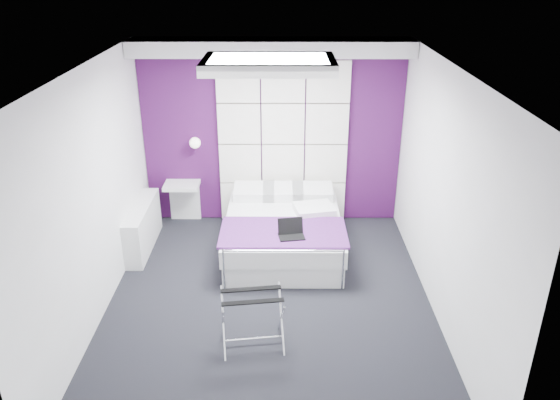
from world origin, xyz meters
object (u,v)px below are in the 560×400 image
object	(u,v)px
radiator	(143,227)
luggage_rack	(253,320)
bed	(283,232)
nightstand	(182,185)
laptop	(291,232)
wall_lamp	(195,142)

from	to	relation	value
radiator	luggage_rack	size ratio (longest dim) A/B	2.02
bed	nightstand	distance (m)	1.67
radiator	nightstand	xyz separation A→B (m)	(0.41, 0.72, 0.30)
bed	laptop	distance (m)	0.64
bed	luggage_rack	size ratio (longest dim) A/B	3.09
wall_lamp	luggage_rack	xyz separation A→B (m)	(0.90, -2.73, -0.93)
laptop	luggage_rack	bearing A→B (deg)	-116.43
wall_lamp	radiator	size ratio (longest dim) A/B	0.12
radiator	luggage_rack	world-z (taller)	radiator
nightstand	luggage_rack	distance (m)	2.93
radiator	laptop	size ratio (longest dim) A/B	4.01
radiator	laptop	bearing A→B (deg)	-18.25
nightstand	wall_lamp	bearing A→B (deg)	10.05
bed	luggage_rack	distance (m)	1.91
nightstand	laptop	distance (m)	2.04
nightstand	radiator	bearing A→B (deg)	-119.91
nightstand	laptop	bearing A→B (deg)	-41.71
nightstand	laptop	size ratio (longest dim) A/B	1.63
wall_lamp	luggage_rack	bearing A→B (deg)	-71.79
bed	nightstand	bearing A→B (deg)	150.73
wall_lamp	bed	world-z (taller)	wall_lamp
bed	laptop	world-z (taller)	laptop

